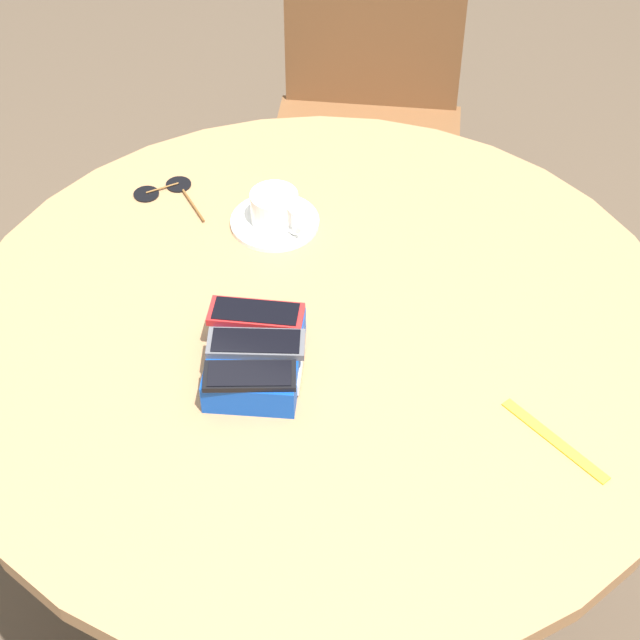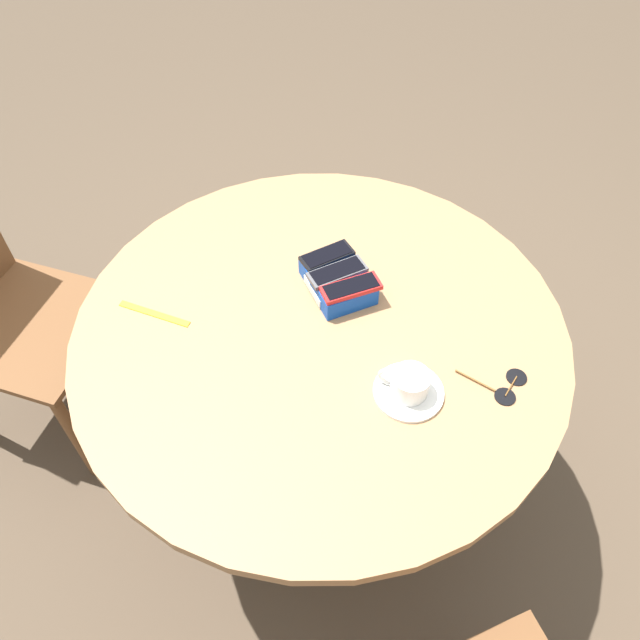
# 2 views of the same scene
# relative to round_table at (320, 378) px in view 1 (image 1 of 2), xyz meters

# --- Properties ---
(ground_plane) EXTENTS (8.00, 8.00, 0.00)m
(ground_plane) POSITION_rel_round_table_xyz_m (0.00, 0.00, -0.67)
(ground_plane) COLOR brown
(round_table) EXTENTS (1.12, 1.12, 0.77)m
(round_table) POSITION_rel_round_table_xyz_m (0.00, 0.00, 0.00)
(round_table) COLOR #2D2D2D
(round_table) RESTS_ON ground_plane
(phone_box) EXTENTS (0.20, 0.17, 0.05)m
(phone_box) POSITION_rel_round_table_xyz_m (-0.11, 0.05, 0.13)
(phone_box) COLOR #0F42AD
(phone_box) RESTS_ON round_table
(phone_black) EXTENTS (0.10, 0.14, 0.01)m
(phone_black) POSITION_rel_round_table_xyz_m (-0.17, 0.03, 0.16)
(phone_black) COLOR black
(phone_black) RESTS_ON phone_box
(phone_gray) EXTENTS (0.10, 0.15, 0.01)m
(phone_gray) POSITION_rel_round_table_xyz_m (-0.11, 0.05, 0.16)
(phone_gray) COLOR #515156
(phone_gray) RESTS_ON phone_box
(phone_red) EXTENTS (0.09, 0.15, 0.01)m
(phone_red) POSITION_rel_round_table_xyz_m (-0.06, 0.08, 0.16)
(phone_red) COLOR red
(phone_red) RESTS_ON phone_box
(saucer) EXTENTS (0.15, 0.15, 0.01)m
(saucer) POSITION_rel_round_table_xyz_m (0.20, 0.16, 0.11)
(saucer) COLOR white
(saucer) RESTS_ON round_table
(coffee_cup) EXTENTS (0.08, 0.10, 0.05)m
(coffee_cup) POSITION_rel_round_table_xyz_m (0.20, 0.16, 0.14)
(coffee_cup) COLOR white
(coffee_cup) RESTS_ON saucer
(lanyard_strap) EXTENTS (0.10, 0.17, 0.00)m
(lanyard_strap) POSITION_rel_round_table_xyz_m (-0.07, -0.37, 0.11)
(lanyard_strap) COLOR yellow
(lanyard_strap) RESTS_ON round_table
(sunglasses) EXTENTS (0.10, 0.15, 0.01)m
(sunglasses) POSITION_rel_round_table_xyz_m (0.20, 0.37, 0.11)
(sunglasses) COLOR black
(sunglasses) RESTS_ON round_table
(chair_far_side) EXTENTS (0.53, 0.53, 0.95)m
(chair_far_side) POSITION_rel_round_table_xyz_m (0.90, 0.26, -0.17)
(chair_far_side) COLOR brown
(chair_far_side) RESTS_ON ground_plane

